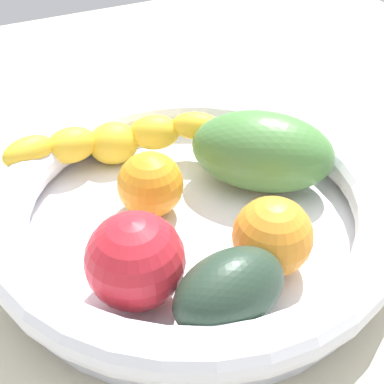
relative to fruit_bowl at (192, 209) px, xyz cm
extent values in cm
cube|color=#B2AB92|center=(0.00, 0.00, -4.38)|extent=(120.00, 120.00, 3.00)
cylinder|color=white|center=(0.00, 0.00, -1.99)|extent=(32.41, 32.41, 1.80)
torus|color=white|center=(0.00, 0.00, 0.81)|extent=(35.06, 35.06, 3.79)
ellipsoid|color=yellow|center=(-8.44, 4.87, 2.61)|extent=(5.08, 5.64, 2.73)
ellipsoid|color=yellow|center=(-10.44, 1.25, 1.81)|extent=(5.13, 5.92, 3.46)
ellipsoid|color=yellow|center=(-11.64, -2.70, 1.01)|extent=(5.07, 5.68, 4.20)
ellipsoid|color=yellow|center=(-12.00, -6.82, 1.81)|extent=(3.55, 5.02, 3.46)
ellipsoid|color=yellow|center=(-11.51, -10.92, 2.61)|extent=(3.77, 5.45, 2.73)
sphere|color=orange|center=(-2.71, -2.66, 1.82)|extent=(5.82, 5.82, 5.82)
sphere|color=orange|center=(7.90, 2.82, 2.04)|extent=(6.26, 6.26, 6.26)
sphere|color=red|center=(5.97, -7.67, 2.55)|extent=(7.27, 7.27, 7.27)
ellipsoid|color=#4C843F|center=(-1.66, 8.12, 2.59)|extent=(14.43, 14.91, 7.36)
ellipsoid|color=#273C2D|center=(10.89, -2.74, 1.71)|extent=(6.67, 9.40, 5.73)
camera|label=1|loc=(32.15, -16.73, 29.92)|focal=50.58mm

